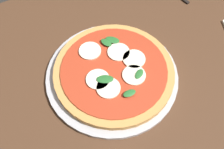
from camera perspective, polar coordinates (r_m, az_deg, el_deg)
dining_table at (r=0.84m, az=6.33°, el=-4.34°), size 1.34×1.03×0.72m
serving_tray at (r=0.75m, az=-0.00°, el=-0.16°), size 0.38×0.38×0.01m
pizza at (r=0.74m, az=0.41°, el=0.75°), size 0.34×0.34×0.03m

